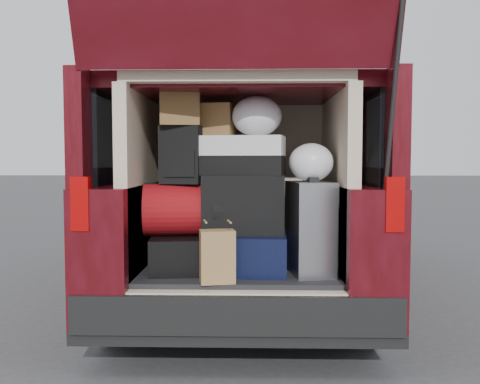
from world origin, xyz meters
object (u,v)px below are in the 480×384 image
object	(u,v)px
navy_hardshell	(251,251)
kraft_bag	(217,256)
black_soft_case	(243,204)
black_hardshell	(184,252)
backpack	(182,155)
silver_roller	(310,228)
twotone_duffel	(240,156)
red_duffel	(184,209)

from	to	relation	value
navy_hardshell	kraft_bag	size ratio (longest dim) A/B	1.82
navy_hardshell	black_soft_case	bearing A→B (deg)	-178.69
black_hardshell	kraft_bag	bearing A→B (deg)	-62.63
kraft_bag	backpack	size ratio (longest dim) A/B	0.83
black_hardshell	backpack	size ratio (longest dim) A/B	1.51
black_soft_case	backpack	size ratio (longest dim) A/B	1.39
silver_roller	backpack	world-z (taller)	backpack
kraft_bag	silver_roller	bearing A→B (deg)	12.82
silver_roller	black_soft_case	xyz separation A→B (m)	(-0.42, 0.10, 0.14)
kraft_bag	black_soft_case	world-z (taller)	black_soft_case
navy_hardshell	twotone_duffel	world-z (taller)	twotone_duffel
red_duffel	silver_roller	bearing A→B (deg)	-14.43
twotone_duffel	black_soft_case	bearing A→B (deg)	-52.86
silver_roller	kraft_bag	size ratio (longest dim) A/B	1.88
black_soft_case	twotone_duffel	world-z (taller)	twotone_duffel
silver_roller	red_duffel	xyz separation A→B (m)	(-0.80, 0.11, 0.10)
black_hardshell	backpack	world-z (taller)	backpack
red_duffel	twotone_duffel	xyz separation A→B (m)	(0.36, 0.02, 0.35)
navy_hardshell	black_soft_case	distance (m)	0.31
red_duffel	twotone_duffel	size ratio (longest dim) A/B	0.92
silver_roller	red_duffel	world-z (taller)	silver_roller
black_hardshell	silver_roller	distance (m)	0.84
black_hardshell	kraft_bag	distance (m)	0.45
kraft_bag	backpack	bearing A→B (deg)	114.59
black_hardshell	twotone_duffel	world-z (taller)	twotone_duffel
silver_roller	twotone_duffel	bearing A→B (deg)	154.90
backpack	twotone_duffel	bearing A→B (deg)	13.22
red_duffel	black_soft_case	world-z (taller)	black_soft_case
black_hardshell	silver_roller	xyz separation A→B (m)	(0.81, -0.12, 0.18)
kraft_bag	navy_hardshell	bearing A→B (deg)	49.87
black_hardshell	backpack	bearing A→B (deg)	-109.64
kraft_bag	twotone_duffel	bearing A→B (deg)	60.76
backpack	silver_roller	bearing A→B (deg)	1.74
navy_hardshell	kraft_bag	bearing A→B (deg)	-115.94
backpack	navy_hardshell	bearing A→B (deg)	8.35
kraft_bag	black_soft_case	bearing A→B (deg)	56.93
red_duffel	backpack	bearing A→B (deg)	-155.89
navy_hardshell	red_duffel	xyz separation A→B (m)	(-0.43, 0.01, 0.27)
navy_hardshell	black_soft_case	xyz separation A→B (m)	(-0.05, 0.00, 0.31)
black_hardshell	navy_hardshell	world-z (taller)	navy_hardshell
silver_roller	red_duffel	bearing A→B (deg)	163.62
kraft_bag	black_soft_case	distance (m)	0.47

